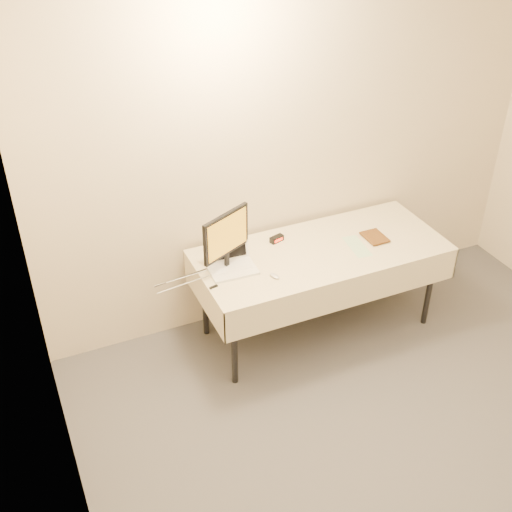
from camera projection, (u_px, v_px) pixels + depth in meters
name	position (u px, v px, depth m)	size (l,w,h in m)	color
back_wall	(296.00, 149.00, 4.71)	(4.00, 0.10, 2.70)	beige
table	(321.00, 257.00, 4.73)	(1.86, 0.81, 0.74)	black
laptop	(230.00, 260.00, 4.49)	(0.34, 0.30, 0.22)	white
monitor	(226.00, 237.00, 4.36)	(0.39, 0.21, 0.43)	black
book	(367.00, 229.00, 4.75)	(0.15, 0.02, 0.20)	brown
alarm_clock	(277.00, 239.00, 4.78)	(0.12, 0.07, 0.04)	black
clicker	(274.00, 276.00, 4.40)	(0.04, 0.09, 0.02)	silver
paper_form	(357.00, 246.00, 4.74)	(0.12, 0.30, 0.00)	#B8E7B8
usb_dongle	(214.00, 287.00, 4.31)	(0.06, 0.02, 0.01)	black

